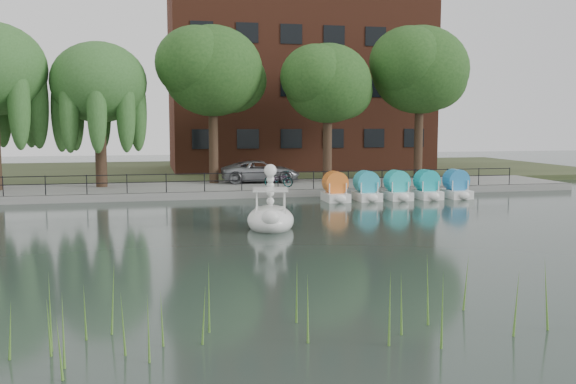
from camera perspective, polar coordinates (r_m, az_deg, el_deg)
name	(u,v)px	position (r m, az deg, el deg)	size (l,w,h in m)	color
ground_plane	(299,243)	(21.79, 1.00, -4.55)	(120.00, 120.00, 0.00)	#394942
promenade	(235,189)	(37.35, -4.74, 0.27)	(40.00, 6.00, 0.40)	gray
kerb	(242,195)	(34.45, -4.08, -0.23)	(40.00, 0.25, 0.40)	gray
land_strip	(211,171)	(51.21, -6.87, 1.84)	(60.00, 22.00, 0.36)	#47512D
railing	(242,177)	(34.55, -4.14, 1.36)	(32.00, 0.05, 1.00)	black
apartment_building	(297,56)	(52.45, 0.80, 12.03)	(20.00, 10.07, 18.00)	#4C1E16
willow_mid	(99,83)	(37.95, -16.48, 9.27)	(5.32, 5.32, 8.15)	#473323
broadleaf_center	(213,72)	(39.13, -6.72, 10.58)	(6.00, 6.00, 9.25)	#473323
broadleaf_right	(328,84)	(39.93, 3.56, 9.55)	(5.40, 5.40, 8.32)	#473323
broadleaf_far	(420,70)	(43.16, 11.65, 10.54)	(6.30, 6.30, 9.71)	#473323
minivan	(261,170)	(39.16, -2.46, 1.97)	(5.47, 2.52, 1.52)	gray
bicycle	(279,178)	(36.45, -0.85, 1.25)	(1.72, 0.60, 1.00)	gray
swan_boat	(271,214)	(24.76, -1.56, -2.01)	(2.30, 3.14, 2.42)	white
pedal_boat_row	(397,188)	(34.33, 9.68, 0.35)	(7.95, 1.70, 1.40)	white
reed_bank	(506,296)	(13.76, 18.84, -8.78)	(24.00, 2.40, 1.20)	#669938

